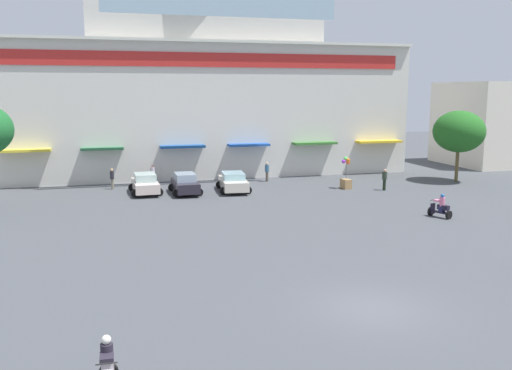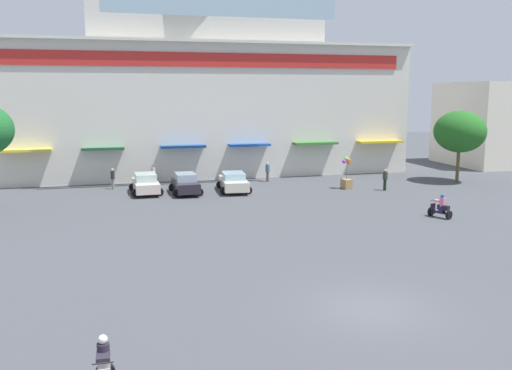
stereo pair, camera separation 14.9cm
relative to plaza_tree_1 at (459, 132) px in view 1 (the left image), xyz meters
The scene contains 13 objects.
ground_plane 22.78m from the plaza_tree_1, 151.47° to the right, with size 128.00×128.00×0.00m, color #43464A.
colonial_building 23.43m from the plaza_tree_1, 149.48° to the left, with size 36.72×14.56×22.71m.
plaza_tree_1 is the anchor object (origin of this frame).
parked_car_0 26.20m from the plaza_tree_1, behind, with size 2.43×4.28×1.53m.
parked_car_1 23.32m from the plaza_tree_1, behind, with size 2.29×4.11×1.55m.
parked_car_2 19.67m from the plaza_tree_1, behind, with size 2.68×4.63×1.46m.
scooter_rider_2 15.20m from the plaza_tree_1, 128.09° to the right, with size 1.03×1.50×1.49m.
scooter_rider_4 39.61m from the plaza_tree_1, 136.74° to the right, with size 0.54×1.32×1.53m.
pedestrian_0 25.84m from the plaza_tree_1, 167.78° to the left, with size 0.42×0.42×1.63m.
pedestrian_1 16.44m from the plaza_tree_1, 164.84° to the left, with size 0.51×0.51×1.65m.
pedestrian_2 8.87m from the plaza_tree_1, 164.29° to the right, with size 0.38×0.38×1.66m.
pedestrian_3 28.75m from the plaza_tree_1, behind, with size 0.37×0.37×1.65m.
balloon_vendor_cart 11.05m from the plaza_tree_1, behind, with size 0.74×0.95×2.52m.
Camera 1 is at (-8.78, -16.92, 7.60)m, focal length 38.90 mm.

